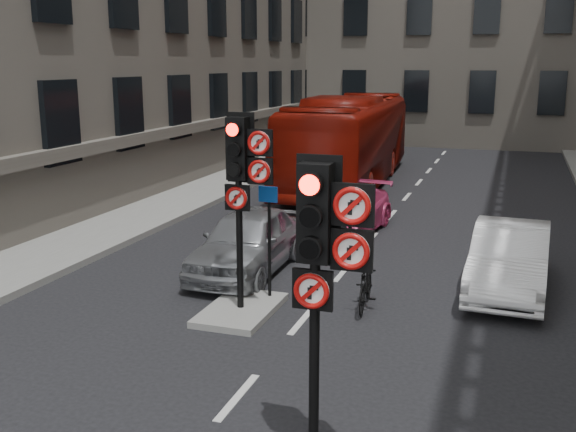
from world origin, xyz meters
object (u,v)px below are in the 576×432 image
Objects in this scene: signal_near at (323,246)px; motorcyclist at (340,229)px; signal_far at (243,169)px; motorcycle at (366,285)px; car_white at (510,258)px; car_silver at (247,241)px; car_pink at (346,212)px; bus_red at (349,141)px; info_sign at (269,226)px.

signal_near is 2.24× the size of motorcyclist.
signal_far is 2.24× the size of motorcyclist.
motorcyclist reaches higher than motorcycle.
car_white is (4.59, 2.91, -2.02)m from signal_far.
car_pink is at bearing 71.51° from car_silver.
car_pink is at bearing 142.74° from car_white.
signal_near is at bearing -62.51° from car_silver.
car_pink is at bearing -79.15° from bus_red.
car_silver is 2.59× the size of motorcyclist.
info_sign reaches higher than car_pink.
car_white is at bearing 4.01° from car_silver.
motorcyclist is at bearing 79.69° from info_sign.
signal_near is at bearing 89.18° from motorcyclist.
motorcycle is (-0.55, 5.01, -2.12)m from signal_near.
motorcyclist is (-1.20, 2.73, 0.34)m from motorcycle.
motorcyclist is at bearing 169.85° from car_white.
motorcycle is 2.13m from info_sign.
signal_far reaches higher than signal_near.
motorcycle is (1.71, -5.42, -0.14)m from car_pink.
motorcycle is 0.96× the size of motorcyclist.
car_white is at bearing 153.92° from motorcyclist.
car_silver is at bearing -101.75° from car_pink.
car_white is 2.69× the size of motorcycle.
signal_far is at bearing -86.62° from bus_red.
info_sign is at bearing 64.49° from motorcyclist.
signal_far reaches higher than info_sign.
signal_far is 3.25m from car_silver.
signal_near is 5.41m from info_sign.
motorcyclist is at bearing 77.23° from signal_far.
signal_far is 2.33× the size of motorcycle.
car_pink is 2.60× the size of motorcyclist.
car_pink is at bearing 90.36° from info_sign.
info_sign is (-0.12, -5.68, 0.92)m from car_pink.
signal_near is 5.47m from motorcycle.
car_pink reaches higher than motorcycle.
car_white reaches higher than car_pink.
car_silver is at bearing 125.73° from info_sign.
signal_far reaches higher than motorcycle.
info_sign is at bearing -85.77° from car_pink.
bus_red reaches higher than info_sign.
signal_far is (-2.60, 4.00, 0.12)m from signal_near.
car_white is 0.35× the size of bus_red.
car_silver is 2.21m from motorcyclist.
car_white is at bearing -63.54° from bus_red.
motorcycle is at bearing -140.89° from car_white.
car_silver is at bearing -89.97° from bus_red.
info_sign reaches higher than motorcycle.
car_pink is at bearing 102.25° from signal_near.
signal_far is at bearing -158.17° from motorcycle.
info_sign is (1.60, -13.02, -0.14)m from bus_red.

